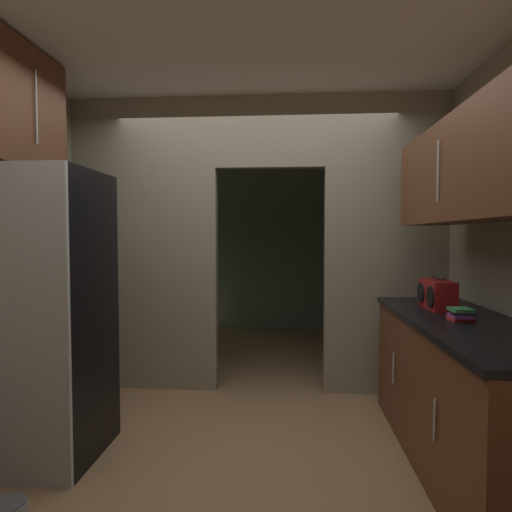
{
  "coord_description": "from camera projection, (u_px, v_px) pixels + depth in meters",
  "views": [
    {
      "loc": [
        0.3,
        -2.74,
        1.43
      ],
      "look_at": [
        0.06,
        0.43,
        1.28
      ],
      "focal_mm": 30.99,
      "sensor_mm": 36.0,
      "label": 1
    }
  ],
  "objects": [
    {
      "name": "ground",
      "position": [
        241.0,
        460.0,
        2.81
      ],
      "size": [
        20.0,
        20.0,
        0.0
      ],
      "primitive_type": "plane",
      "color": "#93704C"
    },
    {
      "name": "adjoining_room_shell",
      "position": [
        267.0,
        242.0,
        5.95
      ],
      "size": [
        3.41,
        2.82,
        2.69
      ],
      "color": "slate",
      "rests_on": "ground"
    },
    {
      "name": "lower_cabinet_run",
      "position": [
        464.0,
        395.0,
        2.7
      ],
      "size": [
        0.66,
        2.04,
        0.91
      ],
      "color": "brown",
      "rests_on": "ground"
    },
    {
      "name": "kitchen_partition",
      "position": [
        252.0,
        235.0,
        4.04
      ],
      "size": [
        3.41,
        0.12,
        2.69
      ],
      "color": "gray",
      "rests_on": "ground"
    },
    {
      "name": "kitchen_overhead_slab",
      "position": [
        246.0,
        51.0,
        3.08
      ],
      "size": [
        3.81,
        6.6,
        0.06
      ],
      "primitive_type": "cube",
      "color": "silver"
    },
    {
      "name": "boombox",
      "position": [
        437.0,
        294.0,
        3.1
      ],
      "size": [
        0.17,
        0.36,
        0.23
      ],
      "color": "maroon",
      "rests_on": "lower_cabinet_run"
    },
    {
      "name": "refrigerator",
      "position": [
        40.0,
        315.0,
        2.83
      ],
      "size": [
        0.75,
        0.75,
        1.84
      ],
      "color": "black",
      "rests_on": "ground"
    },
    {
      "name": "upper_cabinet_counterside",
      "position": [
        469.0,
        171.0,
        2.63
      ],
      "size": [
        0.36,
        1.83,
        0.61
      ],
      "color": "brown"
    },
    {
      "name": "book_stack",
      "position": [
        461.0,
        314.0,
        2.67
      ],
      "size": [
        0.15,
        0.16,
        0.07
      ],
      "color": "red",
      "rests_on": "lower_cabinet_run"
    },
    {
      "name": "upper_cabinet_fridgeside",
      "position": [
        10.0,
        107.0,
        2.89
      ],
      "size": [
        0.36,
        0.83,
        0.79
      ],
      "color": "brown"
    }
  ]
}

